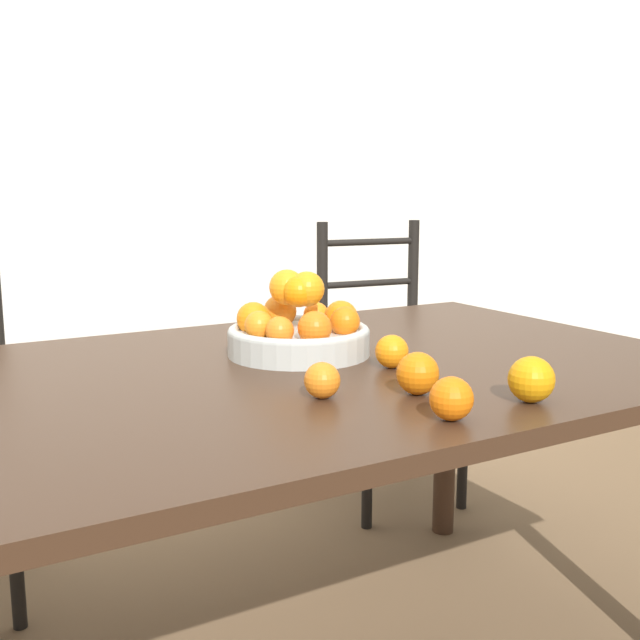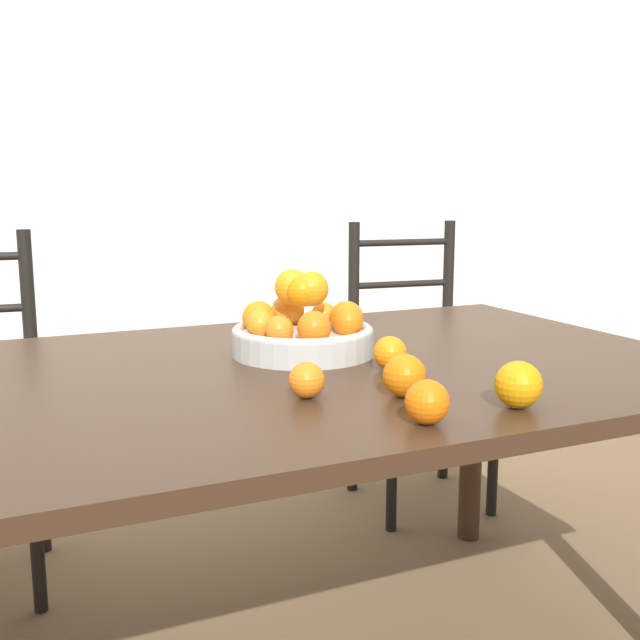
{
  "view_description": "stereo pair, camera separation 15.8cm",
  "coord_description": "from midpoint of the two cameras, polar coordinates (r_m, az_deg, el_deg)",
  "views": [
    {
      "loc": [
        -0.66,
        -1.34,
        1.12
      ],
      "look_at": [
        0.11,
        0.0,
        0.85
      ],
      "focal_mm": 42.0,
      "sensor_mm": 36.0,
      "label": 1
    },
    {
      "loc": [
        -0.52,
        -1.41,
        1.12
      ],
      "look_at": [
        0.11,
        0.0,
        0.85
      ],
      "focal_mm": 42.0,
      "sensor_mm": 36.0,
      "label": 2
    }
  ],
  "objects": [
    {
      "name": "orange_loose_2",
      "position": [
        1.35,
        4.15,
        -4.12
      ],
      "size": [
        0.08,
        0.08,
        0.08
      ],
      "color": "orange",
      "rests_on": "dining_table"
    },
    {
      "name": "orange_loose_0",
      "position": [
        1.54,
        2.6,
        -2.44
      ],
      "size": [
        0.07,
        0.07,
        0.07
      ],
      "color": "orange",
      "rests_on": "dining_table"
    },
    {
      "name": "orange_loose_1",
      "position": [
        1.33,
        12.57,
        -4.48
      ],
      "size": [
        0.08,
        0.08,
        0.08
      ],
      "color": "orange",
      "rests_on": "dining_table"
    },
    {
      "name": "dining_table",
      "position": [
        1.57,
        -6.45,
        -6.65
      ],
      "size": [
        1.86,
        1.09,
        0.75
      ],
      "color": "#382316",
      "rests_on": "ground_plane"
    },
    {
      "name": "wall_back",
      "position": [
        3.0,
        -18.97,
        12.93
      ],
      "size": [
        8.0,
        0.06,
        2.6
      ],
      "color": "silver",
      "rests_on": "ground_plane"
    },
    {
      "name": "fruit_bowl",
      "position": [
        1.67,
        -4.35,
        -0.73
      ],
      "size": [
        0.32,
        0.32,
        0.19
      ],
      "color": "#B2B7B2",
      "rests_on": "dining_table"
    },
    {
      "name": "orange_loose_3",
      "position": [
        1.32,
        -3.25,
        -4.66
      ],
      "size": [
        0.07,
        0.07,
        0.07
      ],
      "color": "orange",
      "rests_on": "dining_table"
    },
    {
      "name": "orange_loose_4",
      "position": [
        1.21,
        6.3,
        -6.03
      ],
      "size": [
        0.07,
        0.07,
        0.07
      ],
      "color": "orange",
      "rests_on": "dining_table"
    },
    {
      "name": "chair_right",
      "position": [
        2.71,
        3.37,
        -3.83
      ],
      "size": [
        0.46,
        0.44,
        1.0
      ],
      "rotation": [
        0.0,
        0.0,
        -0.1
      ],
      "color": "black",
      "rests_on": "ground_plane"
    }
  ]
}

